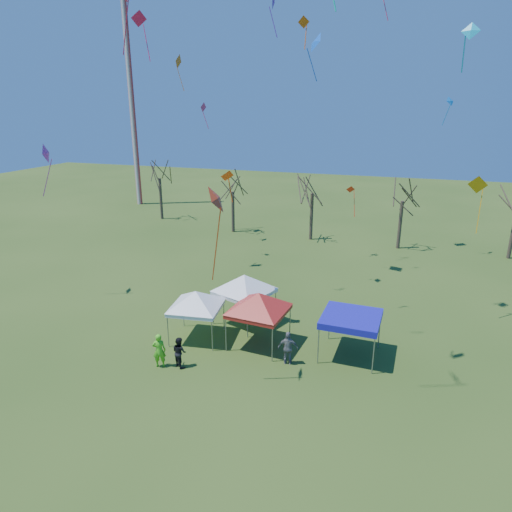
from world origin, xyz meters
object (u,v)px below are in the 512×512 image
(tree_1, at_px, (232,177))
(radio_mast, at_px, (132,107))
(tent_red, at_px, (259,297))
(tree_3, at_px, (404,184))
(person_green, at_px, (159,350))
(person_grey, at_px, (288,348))
(tent_white_west, at_px, (196,294))
(tree_2, at_px, (313,176))
(tree_0, at_px, (159,163))
(tent_white_mid, at_px, (244,278))
(tent_blue, at_px, (351,319))
(person_dark, at_px, (179,352))

(tree_1, bearing_deg, radio_mast, 151.52)
(tent_red, bearing_deg, tree_3, 72.47)
(radio_mast, relative_size, tree_1, 3.31)
(person_green, relative_size, person_grey, 1.02)
(tent_white_west, relative_size, tent_red, 0.93)
(tree_2, relative_size, person_grey, 4.55)
(radio_mast, height_order, person_grey, radio_mast)
(radio_mast, distance_m, tree_0, 11.45)
(tent_white_mid, xyz_separation_m, tent_blue, (6.64, -1.90, -0.78))
(radio_mast, height_order, tree_0, radio_mast)
(tree_2, bearing_deg, tent_blue, -72.80)
(tent_red, distance_m, person_green, 5.91)
(tree_3, bearing_deg, tent_white_mid, -113.89)
(tent_white_mid, height_order, tent_red, tent_white_mid)
(tree_1, relative_size, tent_blue, 2.45)
(tree_2, bearing_deg, tree_3, -2.27)
(tree_0, height_order, tent_blue, tree_0)
(radio_mast, bearing_deg, tent_white_west, -53.28)
(radio_mast, relative_size, person_grey, 13.89)
(tent_white_west, distance_m, person_dark, 3.58)
(tent_white_mid, bearing_deg, tree_3, 66.11)
(tree_3, relative_size, tent_blue, 2.57)
(tree_0, bearing_deg, tent_white_west, -56.67)
(tree_0, relative_size, tent_red, 2.06)
(tent_white_mid, height_order, person_grey, tent_white_mid)
(tree_1, relative_size, person_dark, 4.65)
(radio_mast, xyz_separation_m, person_green, (23.16, -35.09, -11.58))
(tree_1, relative_size, tent_red, 1.85)
(tent_red, distance_m, person_grey, 3.21)
(tent_blue, height_order, person_grey, tent_blue)
(tree_3, bearing_deg, tree_2, 177.73)
(tree_3, distance_m, person_green, 27.87)
(tent_blue, bearing_deg, radio_mast, 136.19)
(tent_white_mid, relative_size, person_dark, 2.39)
(tree_1, xyz_separation_m, person_green, (5.92, -25.74, -4.87))
(tree_3, distance_m, tent_blue, 21.40)
(tree_3, bearing_deg, person_grey, -101.66)
(tree_1, relative_size, tree_2, 0.92)
(radio_mast, relative_size, tent_white_west, 6.61)
(tree_3, distance_m, person_grey, 23.86)
(tree_1, xyz_separation_m, person_grey, (12.09, -23.41, -4.89))
(tree_1, distance_m, person_grey, 26.80)
(tent_blue, bearing_deg, tent_white_west, -174.46)
(tent_white_mid, bearing_deg, tree_2, 89.87)
(tree_3, xyz_separation_m, tent_blue, (-1.81, -20.96, -3.93))
(tree_3, relative_size, person_dark, 4.88)
(radio_mast, distance_m, tree_3, 36.04)
(tent_blue, distance_m, person_green, 10.06)
(tent_red, relative_size, person_green, 2.22)
(tree_0, height_order, tent_red, tree_0)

